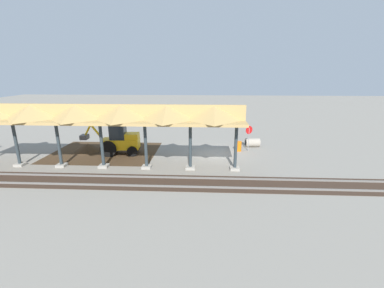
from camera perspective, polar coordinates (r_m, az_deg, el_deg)
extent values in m
plane|color=gray|center=(23.07, 5.38, -2.40)|extent=(120.00, 120.00, 0.00)
cube|color=#42301E|center=(25.01, -18.81, -1.74)|extent=(9.47, 7.00, 0.01)
cube|color=#9E998E|center=(19.81, 9.46, -5.36)|extent=(0.70, 0.70, 0.20)
cylinder|color=#2D383D|center=(19.27, 9.69, -0.64)|extent=(0.24, 0.24, 3.60)
cube|color=#9E998E|center=(19.70, -0.37, -5.25)|extent=(0.70, 0.70, 0.20)
cylinder|color=#2D383D|center=(19.16, -0.38, -0.50)|extent=(0.24, 0.24, 3.60)
cube|color=#9E998E|center=(20.17, -10.02, -5.00)|extent=(0.70, 0.70, 0.20)
cylinder|color=#2D383D|center=(19.64, -10.26, -0.35)|extent=(0.24, 0.24, 3.60)
cube|color=#9E998E|center=(21.17, -18.99, -4.63)|extent=(0.70, 0.70, 0.20)
cylinder|color=#2D383D|center=(20.66, -19.41, -0.21)|extent=(0.24, 0.24, 3.60)
cube|color=#9E998E|center=(22.63, -26.97, -4.22)|extent=(0.70, 0.70, 0.20)
cylinder|color=#2D383D|center=(22.16, -27.52, -0.07)|extent=(0.24, 0.24, 3.60)
cube|color=#9E998E|center=(24.48, -33.86, -3.79)|extent=(0.70, 0.70, 0.20)
cylinder|color=#2D383D|center=(24.04, -34.48, 0.04)|extent=(0.24, 0.24, 3.60)
cube|color=tan|center=(20.25, -19.90, 4.97)|extent=(21.45, 3.20, 0.20)
cube|color=tan|center=(20.15, -20.07, 6.78)|extent=(21.45, 0.20, 1.10)
pyramid|color=tan|center=(18.59, 4.85, 6.99)|extent=(3.04, 3.20, 1.10)
pyramid|color=tan|center=(18.78, -5.58, 7.06)|extent=(3.04, 3.20, 1.10)
pyramid|color=tan|center=(19.56, -15.48, 6.92)|extent=(3.04, 3.20, 1.10)
pyramid|color=tan|center=(20.86, -24.38, 6.61)|extent=(3.04, 3.20, 1.10)
pyramid|color=tan|center=(22.60, -32.05, 6.22)|extent=(3.04, 3.20, 1.10)
cube|color=slate|center=(17.92, 6.08, -7.65)|extent=(60.00, 0.08, 0.15)
cube|color=slate|center=(16.61, 6.34, -9.62)|extent=(60.00, 0.08, 0.15)
cube|color=#38281E|center=(17.29, 6.20, -8.78)|extent=(60.00, 2.58, 0.03)
cylinder|color=gray|center=(24.43, 12.46, 1.00)|extent=(0.06, 0.06, 2.18)
cylinder|color=red|center=(24.22, 12.58, 3.06)|extent=(0.67, 0.42, 0.76)
cube|color=#EAB214|center=(23.78, -15.48, 0.08)|extent=(3.29, 1.55, 0.90)
cube|color=#1E262D|center=(23.55, -16.16, 2.77)|extent=(1.39, 1.27, 1.40)
cube|color=#EAB214|center=(23.38, -13.17, 1.75)|extent=(1.23, 1.18, 0.50)
cylinder|color=black|center=(24.76, -17.21, -0.09)|extent=(1.42, 0.41, 1.40)
cylinder|color=black|center=(23.44, -18.11, -1.05)|extent=(1.42, 0.41, 1.40)
cylinder|color=black|center=(24.29, -12.55, -0.67)|extent=(0.92, 0.37, 0.90)
cylinder|color=black|center=(23.07, -13.13, -1.58)|extent=(0.92, 0.37, 0.90)
cylinder|color=#EAB214|center=(24.10, -20.43, 2.57)|extent=(1.08, 0.26, 1.41)
cylinder|color=#EAB214|center=(24.34, -22.20, 2.74)|extent=(0.80, 0.22, 1.20)
cube|color=#47474C|center=(24.58, -22.77, 1.45)|extent=(0.66, 0.84, 0.40)
cone|color=#42301E|center=(26.05, -22.03, -1.38)|extent=(5.65, 5.65, 1.37)
cylinder|color=#9E9384|center=(26.01, 13.28, 0.32)|extent=(1.44, 0.96, 0.85)
cylinder|color=black|center=(25.84, 11.82, 0.30)|extent=(0.07, 0.55, 0.55)
cylinder|color=orange|center=(24.36, 10.29, -0.50)|extent=(0.56, 0.56, 0.90)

